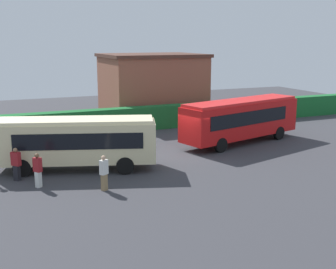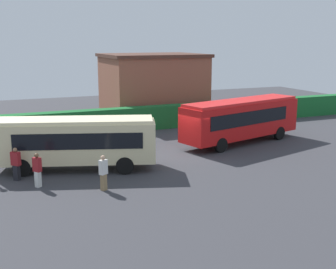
# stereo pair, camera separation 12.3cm
# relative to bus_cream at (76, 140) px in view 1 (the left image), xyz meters

# --- Properties ---
(ground_plane) EXTENTS (64.00, 64.00, 0.00)m
(ground_plane) POSITION_rel_bus_cream_xyz_m (7.30, 0.84, -1.74)
(ground_plane) COLOR #38383D
(bus_cream) EXTENTS (9.36, 5.15, 3.00)m
(bus_cream) POSITION_rel_bus_cream_xyz_m (0.00, 0.00, 0.00)
(bus_cream) COLOR beige
(bus_cream) RESTS_ON ground_plane
(bus_red) EXTENTS (10.17, 4.80, 3.16)m
(bus_red) POSITION_rel_bus_cream_xyz_m (12.36, 1.97, 0.08)
(bus_red) COLOR red
(bus_red) RESTS_ON ground_plane
(person_left) EXTENTS (0.53, 0.54, 1.80)m
(person_left) POSITION_rel_bus_cream_xyz_m (-3.33, -0.73, -0.80)
(person_left) COLOR black
(person_left) RESTS_ON ground_plane
(person_center) EXTENTS (0.46, 0.49, 1.78)m
(person_center) POSITION_rel_bus_cream_xyz_m (-2.41, -2.28, -0.80)
(person_center) COLOR silver
(person_center) RESTS_ON ground_plane
(person_right) EXTENTS (0.47, 0.43, 1.80)m
(person_right) POSITION_rel_bus_cream_xyz_m (0.56, -4.06, -0.78)
(person_right) COLOR olive
(person_right) RESTS_ON ground_plane
(person_far) EXTENTS (0.55, 0.52, 1.65)m
(person_far) POSITION_rel_bus_cream_xyz_m (8.91, 4.43, -0.88)
(person_far) COLOR silver
(person_far) RESTS_ON ground_plane
(hedge_row) EXTENTS (44.00, 1.14, 1.93)m
(hedge_row) POSITION_rel_bus_cream_xyz_m (7.30, 9.28, -0.77)
(hedge_row) COLOR #1A642C
(hedge_row) RESTS_ON ground_plane
(depot_building) EXTENTS (9.09, 7.62, 6.09)m
(depot_building) POSITION_rel_bus_cream_xyz_m (10.22, 14.32, 1.32)
(depot_building) COLOR brown
(depot_building) RESTS_ON ground_plane
(traffic_cone) EXTENTS (0.36, 0.36, 0.60)m
(traffic_cone) POSITION_rel_bus_cream_xyz_m (18.61, 6.98, -1.44)
(traffic_cone) COLOR orange
(traffic_cone) RESTS_ON ground_plane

